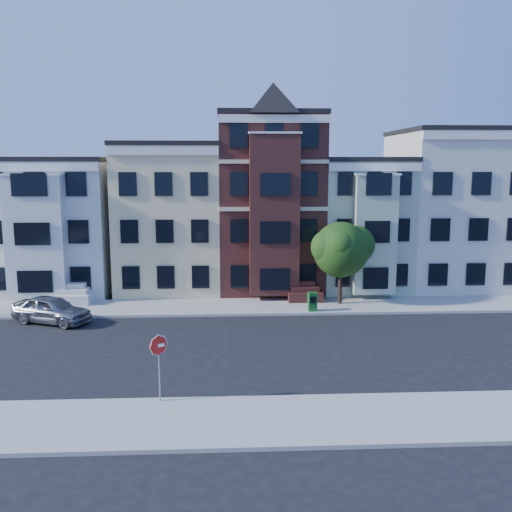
{
  "coord_description": "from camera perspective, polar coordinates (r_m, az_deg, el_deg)",
  "views": [
    {
      "loc": [
        -3.0,
        -26.48,
        8.83
      ],
      "look_at": [
        -1.54,
        2.2,
        4.2
      ],
      "focal_mm": 40.0,
      "sensor_mm": 36.0,
      "label": 1
    }
  ],
  "objects": [
    {
      "name": "parked_car",
      "position": [
        34.08,
        -19.77,
        -5.06
      ],
      "size": [
        4.92,
        3.5,
        1.56
      ],
      "primitive_type": "imported",
      "rotation": [
        0.0,
        0.0,
        1.16
      ],
      "color": "gray",
      "rests_on": "ground"
    },
    {
      "name": "far_sidewalk",
      "position": [
        35.7,
        2.01,
        -5.04
      ],
      "size": [
        60.0,
        4.0,
        0.15
      ],
      "primitive_type": "cube",
      "color": "#9E9B93",
      "rests_on": "ground"
    },
    {
      "name": "street_tree",
      "position": [
        35.86,
        8.48,
        0.26
      ],
      "size": [
        6.09,
        6.09,
        6.39
      ],
      "primitive_type": null,
      "rotation": [
        0.0,
        0.0,
        -0.12
      ],
      "color": "#255213",
      "rests_on": "far_sidewalk"
    },
    {
      "name": "house_cream",
      "position": [
        44.3,
        19.03,
        4.35
      ],
      "size": [
        8.0,
        9.0,
        11.0
      ],
      "primitive_type": "cube",
      "color": "beige",
      "rests_on": "ground"
    },
    {
      "name": "newspaper_box",
      "position": [
        34.33,
        5.66,
        -4.56
      ],
      "size": [
        0.55,
        0.49,
        1.13
      ],
      "primitive_type": "cube",
      "rotation": [
        0.0,
        0.0,
        0.09
      ],
      "color": "#1C6324",
      "rests_on": "far_sidewalk"
    },
    {
      "name": "house_green",
      "position": [
        42.29,
        10.11,
        3.14
      ],
      "size": [
        6.0,
        9.0,
        9.0
      ],
      "primitive_type": "cube",
      "color": "#A7B69B",
      "rests_on": "ground"
    },
    {
      "name": "near_sidewalk",
      "position": [
        20.67,
        5.95,
        -15.96
      ],
      "size": [
        60.0,
        4.0,
        0.15
      ],
      "primitive_type": "cube",
      "color": "#9E9B93",
      "rests_on": "ground"
    },
    {
      "name": "house_brown",
      "position": [
        41.19,
        1.28,
        5.22
      ],
      "size": [
        7.0,
        9.0,
        12.0
      ],
      "primitive_type": "cube",
      "color": "#411B16",
      "rests_on": "ground"
    },
    {
      "name": "house_yellow",
      "position": [
        41.35,
        -8.46,
        3.75
      ],
      "size": [
        7.0,
        9.0,
        10.0
      ],
      "primitive_type": "cube",
      "color": "beige",
      "rests_on": "ground"
    },
    {
      "name": "ground",
      "position": [
        28.08,
        3.42,
        -9.19
      ],
      "size": [
        120.0,
        120.0,
        0.0
      ],
      "primitive_type": "plane",
      "color": "black"
    },
    {
      "name": "house_white",
      "position": [
        42.92,
        -19.15,
        2.86
      ],
      "size": [
        8.0,
        9.0,
        9.0
      ],
      "primitive_type": "cube",
      "color": "silver",
      "rests_on": "ground"
    },
    {
      "name": "stop_sign",
      "position": [
        21.59,
        -9.67,
        -10.59
      ],
      "size": [
        0.78,
        0.37,
        2.87
      ],
      "primitive_type": null,
      "rotation": [
        0.0,
        0.0,
        0.34
      ],
      "color": "red",
      "rests_on": "near_sidewalk"
    }
  ]
}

